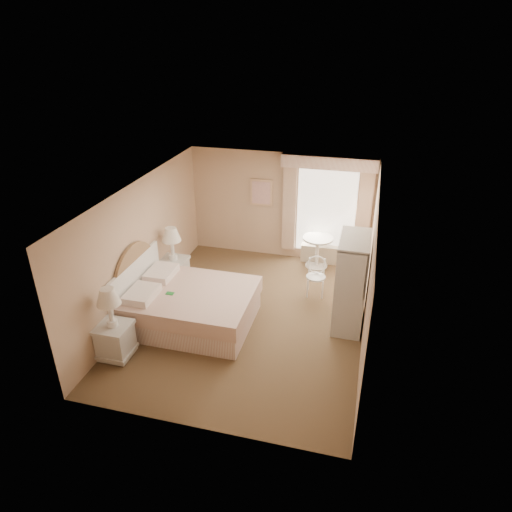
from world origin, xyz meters
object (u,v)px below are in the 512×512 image
(bed, at_px, (185,304))
(nightstand_far, at_px, (174,265))
(round_table, at_px, (317,247))
(armoire, at_px, (351,290))
(cafe_chair, at_px, (316,273))
(nightstand_near, at_px, (114,332))

(bed, distance_m, nightstand_far, 1.39)
(round_table, height_order, armoire, armoire)
(armoire, bearing_deg, round_table, 112.37)
(bed, distance_m, cafe_chair, 2.73)
(cafe_chair, distance_m, armoire, 1.19)
(bed, bearing_deg, nightstand_near, -120.77)
(nightstand_near, bearing_deg, round_table, 55.48)
(nightstand_near, height_order, nightstand_far, nightstand_far)
(bed, bearing_deg, round_table, 53.96)
(nightstand_near, relative_size, nightstand_far, 0.98)
(armoire, bearing_deg, nightstand_near, -151.98)
(bed, height_order, round_table, bed)
(nightstand_near, distance_m, armoire, 4.14)
(round_table, xyz_separation_m, armoire, (0.87, -2.11, 0.24))
(armoire, bearing_deg, bed, -166.14)
(bed, xyz_separation_m, round_table, (2.06, 2.83, 0.10))
(bed, bearing_deg, cafe_chair, 36.64)
(nightstand_near, bearing_deg, bed, 59.23)
(cafe_chair, bearing_deg, nightstand_far, -176.24)
(bed, height_order, nightstand_near, bed)
(nightstand_far, relative_size, armoire, 0.76)
(bed, relative_size, nightstand_near, 1.76)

